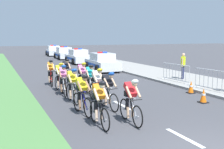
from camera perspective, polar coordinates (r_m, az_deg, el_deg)
The scene contains 24 objects.
sidewalk_slab at distance 21.91m, azimuth 7.91°, elevation 0.64°, with size 4.10×60.00×0.12m, color gray.
kerb_edge at distance 20.94m, azimuth 3.33°, elevation 0.38°, with size 0.16×60.00×0.13m, color #9E9E99.
lane_markings_centre at distance 13.16m, azimuth -1.71°, elevation -4.48°, with size 0.14×21.60×0.01m.
cyclist_lead at distance 8.57m, azimuth -2.70°, elevation -5.96°, with size 0.42×1.72×1.56m.
cyclist_second at distance 8.90m, azimuth 4.01°, elevation -5.44°, with size 0.43×1.72×1.56m.
cyclist_third at distance 9.93m, azimuth -6.31°, elevation -4.04°, with size 0.45×1.72×1.56m.
cyclist_fourth at distance 10.59m, azimuth -0.83°, elevation -3.24°, with size 0.44×1.72×1.56m.
cyclist_fifth at distance 11.75m, azimuth -8.34°, elevation -2.19°, with size 0.42×1.72×1.56m.
cyclist_sixth at distance 11.78m, azimuth -3.14°, elevation -2.09°, with size 0.43×1.72×1.56m.
cyclist_seventh at distance 13.28m, azimuth -10.27°, elevation -1.05°, with size 0.44×1.72×1.56m.
cyclist_eighth at distance 13.21m, azimuth -4.65°, elevation -1.00°, with size 0.45×1.72×1.56m.
cyclist_ninth at distance 14.31m, azimuth -10.97°, elevation -0.42°, with size 0.44×1.72×1.56m.
cyclist_tenth at distance 14.35m, azimuth -6.33°, elevation -0.29°, with size 0.43×1.72×1.56m.
cyclist_eleventh at distance 16.14m, azimuth -12.81°, elevation 0.48°, with size 0.45×1.72×1.56m.
cyclist_twelfth at distance 16.61m, azimuth -9.65°, elevation 0.78°, with size 0.42×1.72×1.56m.
police_car_nearest at distance 22.67m, azimuth -2.12°, elevation 2.54°, with size 2.14×4.47×1.59m.
police_car_second at distance 29.17m, azimuth -7.20°, elevation 3.71°, with size 2.02×4.41×1.59m.
police_car_third at distance 35.06m, azimuth -10.12°, elevation 4.37°, with size 2.14×4.47×1.59m.
police_car_furthest at distance 41.21m, azimuth -12.26°, elevation 4.85°, with size 2.26×4.53×1.59m.
crowd_barrier_middle at distance 14.55m, azimuth 20.47°, elevation -1.21°, with size 0.67×2.32×1.07m.
crowd_barrier_rear at distance 16.91m, azimuth 13.29°, elevation 0.32°, with size 0.66×2.32×1.07m.
traffic_cone_near at distance 12.37m, azimuth 18.74°, elevation -4.27°, with size 0.36×0.36×0.64m.
traffic_cone_mid at distance 14.25m, azimuth 16.32°, elevation -2.57°, with size 0.36×0.36×0.64m.
spectator_closest at distance 17.99m, azimuth 14.77°, elevation 2.13°, with size 0.46×0.40×1.68m.
Camera 1 is at (-4.87, -4.43, 2.86)m, focal length 43.33 mm.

